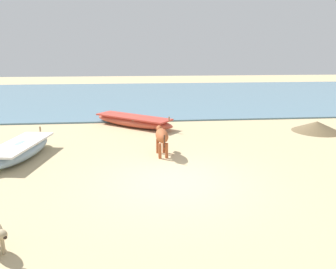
# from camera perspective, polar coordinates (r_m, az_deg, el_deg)

# --- Properties ---
(ground) EXTENTS (80.00, 80.00, 0.00)m
(ground) POSITION_cam_1_polar(r_m,az_deg,el_deg) (8.97, 0.93, -8.48)
(ground) COLOR tan
(sea_water) EXTENTS (60.00, 20.00, 0.08)m
(sea_water) POSITION_cam_1_polar(r_m,az_deg,el_deg) (26.29, -3.56, 7.02)
(sea_water) COLOR slate
(sea_water) RESTS_ON ground
(fishing_boat_1) EXTENTS (1.64, 3.53, 0.75)m
(fishing_boat_1) POSITION_cam_1_polar(r_m,az_deg,el_deg) (11.89, -25.00, -2.51)
(fishing_boat_1) COLOR #8CA5B7
(fishing_boat_1) RESTS_ON ground
(fishing_boat_2) EXTENTS (4.17, 3.62, 0.72)m
(fishing_boat_2) POSITION_cam_1_polar(r_m,az_deg,el_deg) (15.45, -6.27, 2.46)
(fishing_boat_2) COLOR #B74733
(fishing_boat_2) RESTS_ON ground
(cow_adult_rust) EXTENTS (0.49, 1.47, 0.95)m
(cow_adult_rust) POSITION_cam_1_polar(r_m,az_deg,el_deg) (11.00, -1.14, -0.32)
(cow_adult_rust) COLOR #9E4C28
(cow_adult_rust) RESTS_ON ground
(debris_pile_1) EXTENTS (2.90, 2.90, 0.47)m
(debris_pile_1) POSITION_cam_1_polar(r_m,az_deg,el_deg) (15.94, 25.19, 1.33)
(debris_pile_1) COLOR brown
(debris_pile_1) RESTS_ON ground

